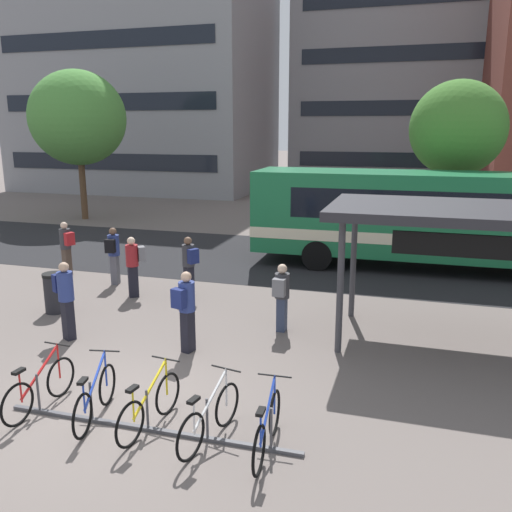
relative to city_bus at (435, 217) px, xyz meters
The scene contains 22 objects.
ground 12.23m from the city_bus, 115.95° to the right, with size 200.00×200.00×0.00m, color #6B605B.
bus_lane_asphalt 5.58m from the city_bus, behind, with size 80.00×7.20×0.01m, color #232326.
city_bus is the anchor object (origin of this frame).
bike_rack 12.47m from the city_bus, 110.86° to the right, with size 4.95×0.16×0.70m.
parked_bicycle_red_0 13.22m from the city_bus, 119.27° to the right, with size 0.52×1.72×0.99m.
parked_bicycle_blue_1 12.74m from the city_bus, 115.06° to the right, with size 0.54×1.70×0.99m.
parked_bicycle_yellow_2 12.36m from the city_bus, 110.96° to the right, with size 0.52×1.72×0.99m.
parked_bicycle_white_3 12.08m from the city_bus, 106.29° to the right, with size 0.53×1.70×0.99m.
parked_bicycle_blue_4 11.89m from the city_bus, 102.06° to the right, with size 0.52×1.72×0.99m.
transit_shelter 6.65m from the city_bus, 83.64° to the right, with size 6.27×3.14×3.02m.
commuter_grey_pack_0 7.72m from the city_bus, 116.61° to the right, with size 0.35×0.53×1.60m.
commuter_black_pack_1 10.29m from the city_bus, 153.39° to the right, with size 0.39×0.56×1.73m.
commuter_navy_pack_2 9.98m from the city_bus, 120.46° to the right, with size 0.43×0.58×1.75m.
commuter_navy_pack_3 8.29m from the city_bus, 142.17° to the right, with size 0.60×0.55×1.70m.
commuter_navy_pack_4 11.75m from the city_bus, 132.29° to the right, with size 0.60×0.52×1.78m.
commuter_red_pack_5 11.94m from the city_bus, 159.80° to the right, with size 0.60×0.49×1.72m.
commuter_grey_pack_6 9.74m from the city_bus, 145.39° to the right, with size 0.60×0.56×1.71m.
trash_bin 11.86m from the city_bus, 142.09° to the right, with size 0.55×0.55×1.03m.
street_tree_0 18.13m from the city_bus, 162.36° to the left, with size 4.72×4.72×7.39m.
street_tree_1 4.36m from the city_bus, 78.60° to the left, with size 3.48×3.48×6.33m.
building_left_wing 29.85m from the city_bus, 136.32° to the left, with size 17.82×11.54×19.51m.
building_centre_block 29.73m from the city_bus, 94.68° to the left, with size 16.40×11.18×15.01m.
Camera 1 is at (4.67, -7.32, 4.62)m, focal length 37.46 mm.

